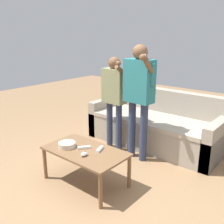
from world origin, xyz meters
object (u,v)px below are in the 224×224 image
couch (156,126)px  player_left (114,93)px  game_remote_wand_far (84,148)px  player_center (139,90)px  game_remote_nunchuk (84,154)px  game_remote_wand_near (100,149)px  coffee_table (85,154)px  snack_bowl (67,145)px

couch → player_left: 0.94m
player_left → game_remote_wand_far: bearing=-71.4°
player_center → game_remote_wand_far: bearing=-98.7°
player_left → game_remote_wand_far: player_left is taller
player_center → player_left: bearing=174.5°
player_left → game_remote_nunchuk: bearing=-67.1°
couch → player_center: player_center is taller
couch → game_remote_wand_far: bearing=-92.6°
game_remote_nunchuk → game_remote_wand_near: game_remote_nunchuk is taller
coffee_table → player_center: size_ratio=0.62×
player_center → game_remote_wand_near: player_center is taller
game_remote_nunchuk → couch: bearing=92.3°
coffee_table → game_remote_wand_near: 0.19m
player_center → coffee_table: bearing=-96.2°
game_remote_wand_near → game_remote_wand_far: bearing=-154.5°
game_remote_nunchuk → player_left: bearing=112.9°
game_remote_wand_near → coffee_table: bearing=-142.6°
snack_bowl → player_center: size_ratio=0.13×
game_remote_wand_near → game_remote_wand_far: (-0.18, -0.08, -0.00)m
snack_bowl → game_remote_wand_near: size_ratio=1.37×
couch → player_left: size_ratio=1.49×
snack_bowl → player_center: player_center is taller
game_remote_nunchuk → player_left: player_left is taller
game_remote_wand_near → couch: bearing=94.1°
game_remote_nunchuk → player_center: size_ratio=0.05×
couch → snack_bowl: size_ratio=10.33×
coffee_table → game_remote_nunchuk: (0.10, -0.11, 0.08)m
snack_bowl → player_left: 1.16m
snack_bowl → couch: bearing=81.0°
game_remote_nunchuk → player_left: 1.27m
game_remote_wand_far → snack_bowl: bearing=-153.2°
coffee_table → snack_bowl: (-0.23, -0.08, 0.08)m
game_remote_nunchuk → snack_bowl: bearing=173.6°
coffee_table → game_remote_wand_far: (-0.04, 0.02, 0.07)m
couch → game_remote_wand_near: couch is taller
snack_bowl → player_left: player_left is taller
couch → player_center: (0.07, -0.64, 0.72)m
player_center → game_remote_wand_far: 1.09m
snack_bowl → player_left: (-0.13, 1.06, 0.44)m
coffee_table → game_remote_wand_far: size_ratio=6.99×
couch → coffee_table: size_ratio=2.15×
player_left → couch: bearing=56.6°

